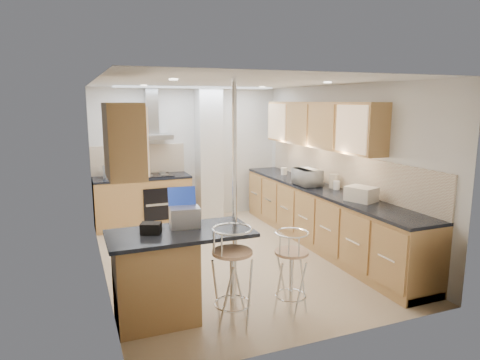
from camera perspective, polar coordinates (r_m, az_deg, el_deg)
name	(u,v)px	position (r m, az deg, el deg)	size (l,w,h in m)	color
ground	(233,257)	(6.38, -0.96, -10.20)	(4.80, 4.80, 0.00)	#D3B18C
room_shell	(244,149)	(6.47, 0.51, 4.18)	(3.64, 4.84, 2.51)	silver
right_counter	(322,216)	(6.89, 10.82, -4.79)	(0.63, 4.40, 0.92)	tan
back_counter	(143,201)	(7.97, -12.81, -2.77)	(1.70, 0.63, 0.92)	tan
peninsula	(181,274)	(4.61, -7.82, -12.35)	(1.47, 0.72, 0.94)	tan
microwave	(307,177)	(6.92, 8.97, 0.36)	(0.48, 0.33, 0.27)	silver
laptop	(185,217)	(4.58, -7.38, -4.92)	(0.31, 0.23, 0.21)	#999CA1
bag	(151,228)	(4.42, -11.79, -6.31)	(0.20, 0.14, 0.11)	black
bar_stool_near	(232,277)	(4.39, -1.02, -12.80)	(0.42, 0.42, 1.04)	tan
bar_stool_end	(291,273)	(4.66, 6.84, -12.21)	(0.38, 0.38, 0.92)	tan
jar_a	(316,177)	(7.27, 10.13, 0.42)	(0.12, 0.12, 0.17)	white
jar_b	(284,171)	(7.89, 5.88, 1.19)	(0.11, 0.11, 0.13)	white
jar_c	(334,181)	(6.80, 12.38, -0.13)	(0.14, 0.14, 0.22)	beige
jar_d	(337,185)	(6.70, 12.75, -0.68)	(0.10, 0.10, 0.13)	silver
bread_bin	(361,194)	(6.00, 15.87, -1.80)	(0.29, 0.37, 0.20)	white
kettle	(107,172)	(7.81, -17.26, 1.03)	(0.16, 0.16, 0.23)	#ACAFB0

